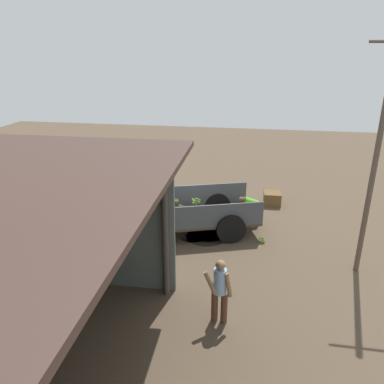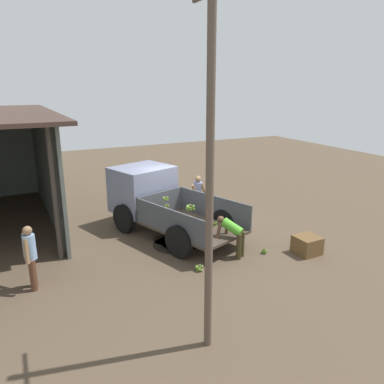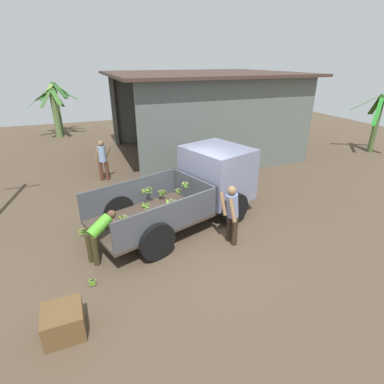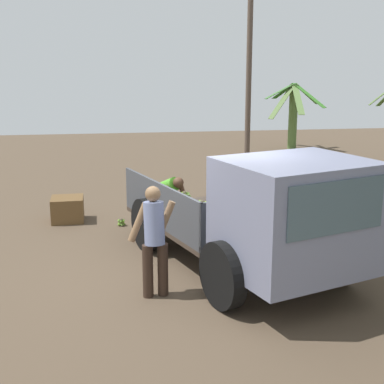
{
  "view_description": "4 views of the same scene",
  "coord_description": "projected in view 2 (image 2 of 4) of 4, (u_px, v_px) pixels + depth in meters",
  "views": [
    {
      "loc": [
        -2.36,
        11.92,
        5.87
      ],
      "look_at": [
        -0.43,
        0.52,
        1.46
      ],
      "focal_mm": 35.0,
      "sensor_mm": 36.0,
      "label": 1
    },
    {
      "loc": [
        -10.73,
        5.03,
        4.76
      ],
      "look_at": [
        -0.49,
        -0.0,
        1.47
      ],
      "focal_mm": 35.0,
      "sensor_mm": 36.0,
      "label": 2
    },
    {
      "loc": [
        -2.47,
        -6.77,
        4.44
      ],
      "look_at": [
        -0.02,
        -0.26,
        1.34
      ],
      "focal_mm": 28.0,
      "sensor_mm": 36.0,
      "label": 3
    },
    {
      "loc": [
        8.08,
        -1.43,
        3.3
      ],
      "look_at": [
        -0.45,
        -0.13,
        1.21
      ],
      "focal_mm": 50.0,
      "sensor_mm": 36.0,
      "label": 4
    }
  ],
  "objects": [
    {
      "name": "person_bystander_near_shed",
      "position": [
        30.0,
        254.0,
        8.83
      ],
      "size": [
        0.67,
        0.33,
        1.61
      ],
      "rotation": [
        0.0,
        0.0,
        1.48
      ],
      "color": "#553222",
      "rests_on": "ground"
    },
    {
      "name": "utility_pole",
      "position": [
        210.0,
        172.0,
        6.2
      ],
      "size": [
        1.2,
        0.14,
        6.49
      ],
      "color": "brown",
      "rests_on": "ground"
    },
    {
      "name": "banana_bunch_on_ground_0",
      "position": [
        200.0,
        267.0,
        9.88
      ],
      "size": [
        0.22,
        0.23,
        0.19
      ],
      "color": "brown",
      "rests_on": "ground"
    },
    {
      "name": "ground",
      "position": [
        186.0,
        230.0,
        12.71
      ],
      "size": [
        36.0,
        36.0,
        0.0
      ],
      "primitive_type": "plane",
      "color": "brown"
    },
    {
      "name": "mud_patch_1",
      "position": [
        168.0,
        239.0,
        11.92
      ],
      "size": [
        0.92,
        0.92,
        0.01
      ],
      "primitive_type": "cylinder",
      "color": "black",
      "rests_on": "ground"
    },
    {
      "name": "person_foreground_visitor",
      "position": [
        197.0,
        195.0,
        13.54
      ],
      "size": [
        0.44,
        0.72,
        1.62
      ],
      "rotation": [
        0.0,
        0.0,
        3.29
      ],
      "color": "#34241B",
      "rests_on": "ground"
    },
    {
      "name": "wooden_crate_0",
      "position": [
        307.0,
        245.0,
        10.89
      ],
      "size": [
        0.69,
        0.69,
        0.52
      ],
      "primitive_type": "cube",
      "rotation": [
        0.0,
        0.0,
        4.74
      ],
      "color": "brown",
      "rests_on": "ground"
    },
    {
      "name": "mud_patch_2",
      "position": [
        175.0,
        244.0,
        11.54
      ],
      "size": [
        1.37,
        1.37,
        0.01
      ],
      "primitive_type": "cylinder",
      "color": "#2B241E",
      "rests_on": "ground"
    },
    {
      "name": "cargo_truck",
      "position": [
        152.0,
        196.0,
        12.75
      ],
      "size": [
        5.15,
        3.37,
        2.03
      ],
      "rotation": [
        0.0,
        0.0,
        0.33
      ],
      "color": "#44362C",
      "rests_on": "ground"
    },
    {
      "name": "banana_bunch_on_ground_1",
      "position": [
        264.0,
        251.0,
        10.92
      ],
      "size": [
        0.18,
        0.18,
        0.16
      ],
      "color": "#4C4431",
      "rests_on": "ground"
    },
    {
      "name": "banana_palm_2",
      "position": [
        28.0,
        145.0,
        20.48
      ],
      "size": [
        2.11,
        2.16,
        2.89
      ],
      "color": "#486030",
      "rests_on": "ground"
    },
    {
      "name": "person_worker_loading",
      "position": [
        233.0,
        233.0,
        10.62
      ],
      "size": [
        0.8,
        0.83,
        1.13
      ],
      "rotation": [
        0.0,
        0.0,
        0.57
      ],
      "color": "#37301A",
      "rests_on": "ground"
    },
    {
      "name": "mud_patch_0",
      "position": [
        180.0,
        243.0,
        11.61
      ],
      "size": [
        1.14,
        1.14,
        0.01
      ],
      "primitive_type": "cylinder",
      "color": "black",
      "rests_on": "ground"
    }
  ]
}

